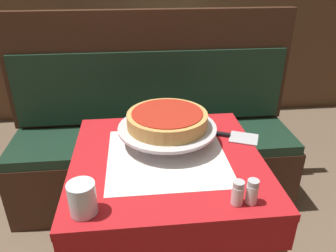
{
  "coord_description": "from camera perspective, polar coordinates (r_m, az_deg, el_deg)",
  "views": [
    {
      "loc": [
        -0.11,
        -1.06,
        1.45
      ],
      "look_at": [
        0.01,
        0.08,
        0.87
      ],
      "focal_mm": 35.0,
      "sensor_mm": 36.0,
      "label": 1
    }
  ],
  "objects": [
    {
      "name": "deep_dish_pizza",
      "position": [
        1.31,
        -0.14,
        1.16
      ],
      "size": [
        0.32,
        0.32,
        0.06
      ],
      "color": "tan",
      "rests_on": "pizza_pan_stand"
    },
    {
      "name": "pizza_server",
      "position": [
        1.42,
        10.37,
        -1.62
      ],
      "size": [
        0.29,
        0.17,
        0.01
      ],
      "color": "#BCBCC1",
      "rests_on": "dining_table_front"
    },
    {
      "name": "dining_table_rear",
      "position": [
        2.76,
        1.46,
        10.49
      ],
      "size": [
        0.77,
        0.77,
        0.78
      ],
      "color": "#1E6B33",
      "rests_on": "ground_plane"
    },
    {
      "name": "pizza_pan_stand",
      "position": [
        1.32,
        -0.14,
        -0.42
      ],
      "size": [
        0.4,
        0.4,
        0.07
      ],
      "color": "#ADADB2",
      "rests_on": "dining_table_front"
    },
    {
      "name": "condiment_caddy",
      "position": [
        2.66,
        1.96,
        13.09
      ],
      "size": [
        0.12,
        0.12,
        0.15
      ],
      "color": "black",
      "rests_on": "dining_table_rear"
    },
    {
      "name": "dining_table_front",
      "position": [
        1.32,
        -0.19,
        -9.09
      ],
      "size": [
        0.73,
        0.73,
        0.78
      ],
      "color": "red",
      "rests_on": "ground_plane"
    },
    {
      "name": "pepper_shaker",
      "position": [
        1.05,
        14.44,
        -11.02
      ],
      "size": [
        0.04,
        0.04,
        0.08
      ],
      "color": "silver",
      "rests_on": "dining_table_front"
    },
    {
      "name": "salt_shaker",
      "position": [
        1.04,
        12.04,
        -11.32
      ],
      "size": [
        0.04,
        0.04,
        0.08
      ],
      "color": "silver",
      "rests_on": "dining_table_front"
    },
    {
      "name": "booth_bench",
      "position": [
        2.13,
        -2.43,
        -4.26
      ],
      "size": [
        1.76,
        0.48,
        1.2
      ],
      "color": "#3D2316",
      "rests_on": "ground_plane"
    },
    {
      "name": "water_glass_near",
      "position": [
        1.01,
        -14.69,
        -12.1
      ],
      "size": [
        0.08,
        0.08,
        0.1
      ],
      "color": "silver",
      "rests_on": "dining_table_front"
    }
  ]
}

